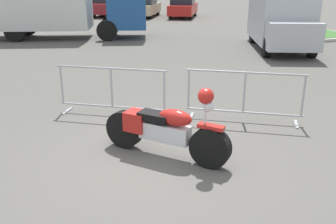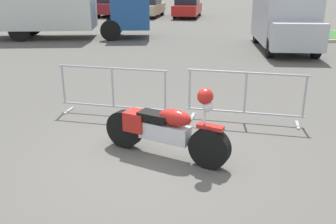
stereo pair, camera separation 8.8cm
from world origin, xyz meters
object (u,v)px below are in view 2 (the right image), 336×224
(crowd_barrier_far, at_px, (245,96))
(pedestrian, at_px, (121,8))
(delivery_van, at_px, (284,18))
(crowd_barrier_near, at_px, (113,91))
(parked_car_red, at_px, (188,7))
(box_truck, at_px, (60,4))
(parked_car_maroon, at_px, (113,5))
(motorcycle, at_px, (165,129))
(parked_car_black, at_px, (75,6))
(parked_car_tan, at_px, (149,7))

(crowd_barrier_far, height_order, pedestrian, pedestrian)
(pedestrian, bearing_deg, delivery_van, 104.18)
(crowd_barrier_near, distance_m, parked_car_red, 20.83)
(box_truck, bearing_deg, parked_car_maroon, 82.08)
(motorcycle, xyz_separation_m, crowd_barrier_near, (-1.40, 1.82, 0.06))
(crowd_barrier_near, bearing_deg, box_truck, 118.31)
(crowd_barrier_near, bearing_deg, parked_car_maroon, 105.90)
(motorcycle, distance_m, crowd_barrier_near, 2.30)
(parked_car_red, bearing_deg, crowd_barrier_far, -168.98)
(crowd_barrier_near, relative_size, crowd_barrier_far, 1.00)
(pedestrian, bearing_deg, parked_car_black, -75.27)
(delivery_van, bearing_deg, box_truck, -102.15)
(crowd_barrier_far, height_order, delivery_van, delivery_van)
(parked_car_tan, bearing_deg, crowd_barrier_far, -161.42)
(crowd_barrier_near, relative_size, delivery_van, 0.47)
(motorcycle, height_order, pedestrian, pedestrian)
(parked_car_maroon, xyz_separation_m, pedestrian, (1.83, -4.53, 0.15))
(box_truck, distance_m, parked_car_maroon, 11.09)
(box_truck, distance_m, parked_car_tan, 10.85)
(motorcycle, bearing_deg, parked_car_black, 135.04)
(delivery_van, height_order, parked_car_maroon, delivery_van)
(delivery_van, bearing_deg, parked_car_red, -161.07)
(box_truck, height_order, pedestrian, box_truck)
(box_truck, bearing_deg, parked_car_black, 97.11)
(crowd_barrier_far, distance_m, parked_car_maroon, 23.04)
(delivery_van, bearing_deg, parked_car_black, -135.34)
(crowd_barrier_near, bearing_deg, parked_car_tan, 98.71)
(motorcycle, xyz_separation_m, box_truck, (-6.91, 12.04, 1.14))
(parked_car_black, relative_size, parked_car_maroon, 0.98)
(crowd_barrier_near, xyz_separation_m, box_truck, (-5.51, 10.23, 1.08))
(box_truck, relative_size, pedestrian, 4.72)
(parked_car_tan, bearing_deg, box_truck, 170.11)
(parked_car_black, bearing_deg, delivery_van, -128.91)
(crowd_barrier_far, bearing_deg, parked_car_red, 98.50)
(motorcycle, height_order, box_truck, box_truck)
(delivery_van, xyz_separation_m, parked_car_tan, (-7.97, 12.05, -0.53))
(parked_car_black, xyz_separation_m, pedestrian, (4.70, -4.09, 0.17))
(crowd_barrier_far, bearing_deg, parked_car_black, 119.38)
(delivery_van, bearing_deg, crowd_barrier_near, -32.60)
(parked_car_black, height_order, parked_car_red, parked_car_black)
(crowd_barrier_far, distance_m, parked_car_black, 23.91)
(motorcycle, bearing_deg, pedestrian, 127.41)
(crowd_barrier_near, height_order, box_truck, box_truck)
(parked_car_red, bearing_deg, parked_car_maroon, 88.15)
(motorcycle, xyz_separation_m, delivery_van, (3.38, 10.55, 0.75))
(parked_car_black, relative_size, parked_car_tan, 1.05)
(parked_car_tan, xyz_separation_m, parked_car_red, (2.87, 0.05, 0.01))
(parked_car_red, bearing_deg, crowd_barrier_near, -176.63)
(crowd_barrier_near, height_order, crowd_barrier_far, same)
(box_truck, bearing_deg, crowd_barrier_near, -72.47)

